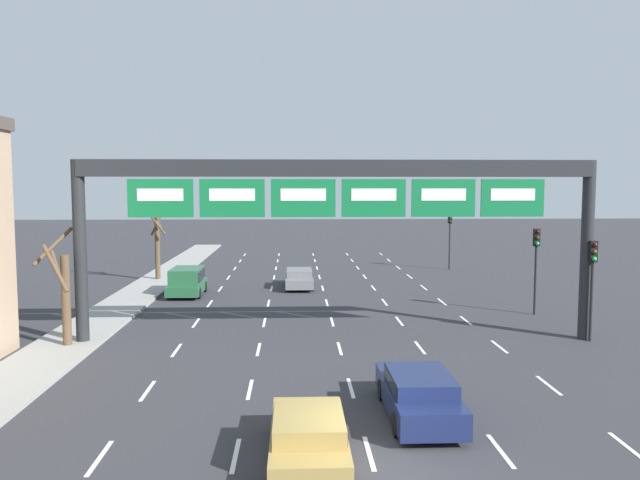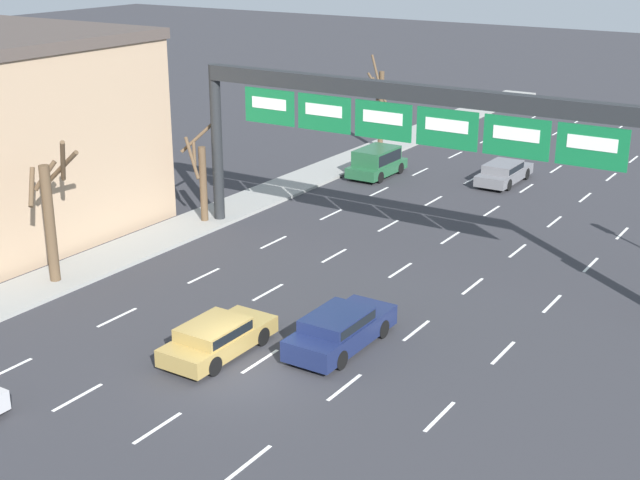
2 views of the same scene
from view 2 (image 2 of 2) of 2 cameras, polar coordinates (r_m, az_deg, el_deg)
ground_plane at (r=29.38m, az=-5.02°, el=-8.50°), size 220.00×220.00×0.00m
sidewalk_left at (r=36.79m, az=-19.15°, el=-3.51°), size 2.80×110.00×0.15m
lane_dashes at (r=39.95m, az=6.84°, el=-0.84°), size 13.32×67.00×0.01m
sign_gantry at (r=37.07m, az=6.27°, el=7.56°), size 21.93×0.70×7.70m
suv_green at (r=52.07m, az=3.65°, el=5.09°), size 1.96×4.08×1.66m
car_navy at (r=30.64m, az=1.29°, el=-5.67°), size 1.87×4.74×1.35m
car_gold at (r=30.38m, az=-6.60°, el=-6.16°), size 1.85×4.40×1.23m
car_grey at (r=51.61m, az=11.68°, el=4.30°), size 1.80×4.64×1.23m
tree_bare_closest at (r=36.97m, az=-16.87°, el=1.79°), size 2.09×2.04×5.90m
tree_bare_second at (r=43.51m, az=-7.60°, el=4.10°), size 1.70×2.09×4.75m
tree_bare_third at (r=57.99m, az=3.88°, el=8.67°), size 1.46×1.30×6.01m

